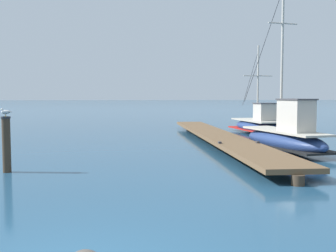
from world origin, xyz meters
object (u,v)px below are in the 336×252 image
object	(u,v)px
fishing_boat_0	(286,136)
perched_seagull	(6,112)
fishing_boat_1	(260,125)
mooring_piling	(6,143)

from	to	relation	value
fishing_boat_0	perched_seagull	world-z (taller)	fishing_boat_0
fishing_boat_0	perched_seagull	xyz separation A→B (m)	(-10.50, -3.75, 1.22)
fishing_boat_1	mooring_piling	xyz separation A→B (m)	(-12.11, -12.45, 0.37)
fishing_boat_0	mooring_piling	distance (m)	11.16
fishing_boat_0	perched_seagull	distance (m)	11.22
fishing_boat_0	fishing_boat_1	world-z (taller)	fishing_boat_0
fishing_boat_1	mooring_piling	bearing A→B (deg)	-134.19
mooring_piling	fishing_boat_1	bearing A→B (deg)	45.81
mooring_piling	perched_seagull	world-z (taller)	perched_seagull
fishing_boat_1	fishing_boat_0	bearing A→B (deg)	-100.41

